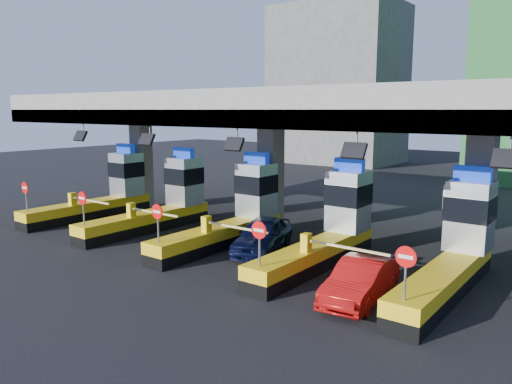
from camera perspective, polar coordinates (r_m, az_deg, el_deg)
The scene contains 10 objects.
ground at distance 23.65m, azimuth -2.61°, elevation -5.80°, with size 120.00×120.00×0.00m, color black.
toll_canopy at distance 25.09m, azimuth 1.55°, elevation 9.25°, with size 28.00×12.09×7.00m.
toll_lane_far_left at distance 30.78m, azimuth -16.72°, elevation 0.03°, with size 4.43×8.00×4.16m.
toll_lane_left at distance 26.94m, azimuth -10.43°, elevation -1.02°, with size 4.43×8.00×4.16m.
toll_lane_center at distance 23.53m, azimuth -2.19°, elevation -2.37°, with size 4.43×8.00×4.16m.
toll_lane_right at distance 20.79m, azimuth 8.53°, elevation -4.05°, with size 4.43×8.00×4.16m.
toll_lane_far_right at distance 18.98m, azimuth 21.93°, elevation -5.94°, with size 4.43×8.00×4.16m.
bg_building_concrete at distance 60.75m, azimuth 9.31°, elevation 11.92°, with size 14.00×10.00×18.00m, color #4C4C49.
van at distance 21.92m, azimuth 0.77°, elevation -4.96°, with size 1.79×4.46×1.52m, color black.
red_car at distance 16.88m, azimuth 11.86°, elevation -9.90°, with size 1.43×4.10×1.35m, color #AA0E0D.
Camera 1 is at (14.67, -17.48, 6.19)m, focal length 35.00 mm.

